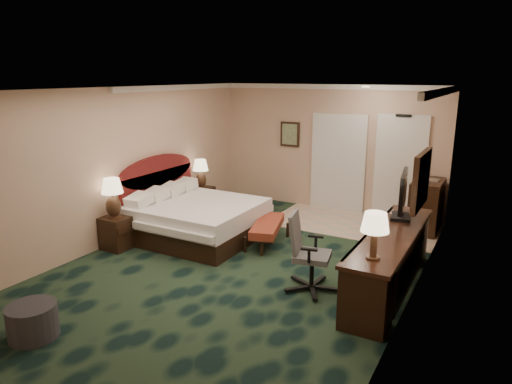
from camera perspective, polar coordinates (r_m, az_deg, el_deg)
The scene contains 24 objects.
floor at distance 7.15m, azimuth -2.08°, elevation -9.45°, with size 5.00×7.50×0.00m, color black.
ceiling at distance 6.54m, azimuth -2.30°, elevation 12.71°, with size 5.00×7.50×0.00m, color white.
wall_back at distance 10.05m, azimuth 9.01°, elevation 5.44°, with size 5.00×0.00×2.70m, color beige.
wall_left at distance 8.27m, azimuth -17.19°, elevation 3.03°, with size 0.00×7.50×2.70m, color beige.
wall_right at distance 5.87m, azimuth 19.21°, elevation -1.68°, with size 0.00×7.50×2.70m, color beige.
crown_molding at distance 6.54m, azimuth -2.30°, elevation 12.28°, with size 5.00×7.50×0.10m, color white, non-canonical shape.
tile_patch at distance 9.31m, azimuth 12.06°, elevation -3.96°, with size 3.20×1.70×0.01m, color beige.
headboard at distance 9.07m, azimuth -12.10°, elevation 0.12°, with size 0.12×2.00×1.40m, color #4C0B16, non-canonical shape.
entry_door at distance 9.67m, azimuth 17.52°, elevation 2.78°, with size 1.02×0.06×2.18m, color white.
closet_doors at distance 9.99m, azimuth 10.21°, elevation 3.58°, with size 1.20×0.06×2.10m, color silver.
wall_art at distance 10.32m, azimuth 4.26°, elevation 7.22°, with size 0.45×0.06×0.55m, color #456659.
wall_mirror at distance 6.40m, azimuth 19.97°, elevation 1.41°, with size 0.05×0.95×0.75m, color white.
bed at distance 8.38m, azimuth -7.23°, elevation -3.51°, with size 2.07×1.92×0.66m, color white.
nightstand_near at distance 8.19m, azimuth -16.82°, elevation -4.82°, with size 0.45×0.51×0.56m, color black.
nightstand_far at distance 9.95m, azimuth -6.84°, elevation -0.95°, with size 0.43×0.49×0.54m, color black.
lamp_near at distance 8.00m, azimuth -17.47°, elevation -0.71°, with size 0.36×0.36×0.67m, color black, non-canonical shape.
lamp_far at distance 9.76m, azimuth -6.94°, elevation 2.25°, with size 0.33×0.33×0.62m, color black, non-canonical shape.
bed_bench at distance 8.02m, azimuth 1.43°, elevation -5.16°, with size 0.42×1.21×0.41m, color maroon.
ottoman at distance 5.92m, azimuth -26.14°, elevation -14.30°, with size 0.55×0.55×0.39m, color #2E2F33.
desk at distance 6.61m, azimuth 16.40°, elevation -8.28°, with size 0.61×2.83×0.82m, color black.
tv at distance 7.05m, azimuth 17.87°, elevation -0.44°, with size 0.08×0.91×0.71m, color black.
desk_lamp at distance 5.44m, azimuth 14.58°, elevation -5.30°, with size 0.33×0.33×0.57m, color black, non-canonical shape.
desk_chair at distance 6.31m, azimuth 7.06°, elevation -7.56°, with size 0.63×0.59×1.09m, color #535354, non-canonical shape.
minibar at distance 9.19m, azimuth 20.48°, elevation -1.65°, with size 0.52×0.93×0.98m, color black.
Camera 1 is at (3.40, -5.58, 2.90)m, focal length 32.00 mm.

